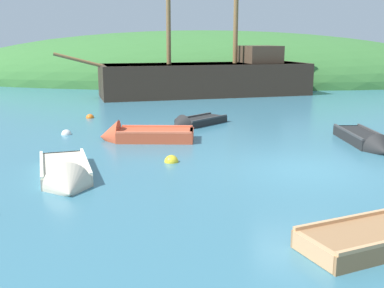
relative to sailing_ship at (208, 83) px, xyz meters
The scene contains 10 objects.
ground_plane 17.75m from the sailing_ship, 80.04° to the right, with size 120.00×120.00×0.00m, color teal.
shore_hill 11.63m from the sailing_ship, 94.14° to the left, with size 47.07×18.31×8.56m, color #387033.
sailing_ship is the anchor object (origin of this frame).
rowboat_outer_right 15.41m from the sailing_ship, 67.78° to the right, with size 1.31×3.62×0.95m.
rowboat_portside 19.15m from the sailing_ship, 99.55° to the right, with size 2.39×3.71×1.18m.
rowboat_far 10.90m from the sailing_ship, 91.59° to the right, with size 2.58×2.88×0.95m.
rowboat_near_dock 14.09m from the sailing_ship, 98.45° to the right, with size 3.39×1.36×1.21m.
buoy_orange 10.61m from the sailing_ship, 119.42° to the right, with size 0.37×0.37×0.37m, color orange.
buoy_yellow 16.89m from the sailing_ship, 92.17° to the right, with size 0.42×0.42×0.42m, color yellow.
buoy_white 14.00m from the sailing_ship, 111.27° to the right, with size 0.38×0.38×0.38m, color white.
Camera 1 is at (-2.31, -12.83, 3.60)m, focal length 43.89 mm.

